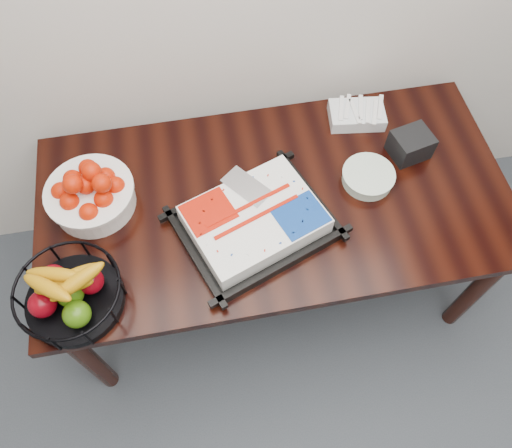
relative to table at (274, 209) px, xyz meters
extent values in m
cube|color=black|center=(0.00, 0.00, 0.07)|extent=(1.80, 0.90, 0.04)
cylinder|color=black|center=(-0.82, -0.37, -0.31)|extent=(0.07, 0.07, 0.71)
cylinder|color=black|center=(-0.82, 0.37, -0.31)|extent=(0.07, 0.07, 0.71)
cylinder|color=black|center=(0.82, -0.37, -0.31)|extent=(0.07, 0.07, 0.71)
cylinder|color=black|center=(0.82, 0.37, -0.31)|extent=(0.07, 0.07, 0.71)
cube|color=black|center=(-0.10, -0.12, 0.10)|extent=(0.62, 0.56, 0.02)
cube|color=white|center=(-0.10, -0.12, 0.15)|extent=(0.54, 0.47, 0.08)
cube|color=#B51303|center=(-0.24, -0.03, 0.19)|extent=(0.21, 0.20, 0.00)
cube|color=navy|center=(0.03, -0.21, 0.19)|extent=(0.21, 0.20, 0.00)
cube|color=silver|center=(-0.07, -0.01, 0.19)|extent=(0.18, 0.20, 0.00)
cylinder|color=white|center=(-0.67, 0.09, 0.14)|extent=(0.30, 0.30, 0.10)
cylinder|color=white|center=(-0.67, 0.09, 0.18)|extent=(0.32, 0.32, 0.01)
cylinder|color=black|center=(-0.74, -0.29, 0.10)|extent=(0.33, 0.33, 0.03)
torus|color=black|center=(-0.74, -0.29, 0.20)|extent=(0.35, 0.35, 0.01)
cylinder|color=white|center=(0.36, 0.01, 0.11)|extent=(0.19, 0.19, 0.04)
cylinder|color=white|center=(0.36, 0.01, 0.13)|extent=(0.20, 0.20, 0.01)
cube|color=silver|center=(0.41, 0.32, 0.11)|extent=(0.24, 0.17, 0.06)
cube|color=black|center=(0.56, 0.11, 0.14)|extent=(0.17, 0.15, 0.10)
camera|label=1|loc=(-0.26, -1.00, 1.68)|focal=35.00mm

